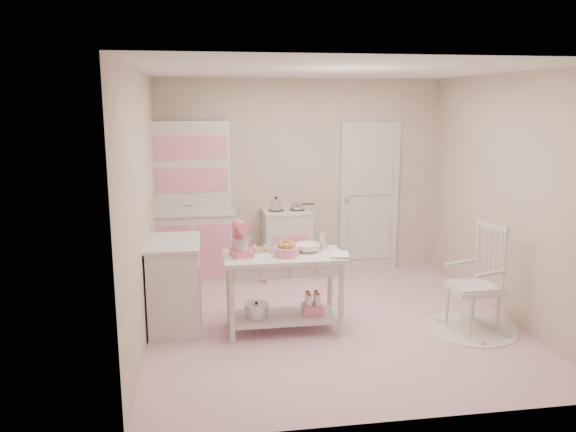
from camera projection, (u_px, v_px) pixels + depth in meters
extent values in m
plane|color=#CB7F9C|center=(332.00, 323.00, 5.95)|extent=(3.80, 3.80, 0.00)
cube|color=white|center=(336.00, 70.00, 5.43)|extent=(3.80, 3.80, 0.04)
cube|color=beige|center=(301.00, 178.00, 7.53)|extent=(3.80, 0.04, 2.60)
cube|color=beige|center=(399.00, 250.00, 3.86)|extent=(3.80, 0.04, 2.60)
cube|color=beige|center=(142.00, 208.00, 5.41)|extent=(0.04, 3.80, 2.60)
cube|color=beige|center=(508.00, 197.00, 5.98)|extent=(0.04, 3.80, 2.60)
cube|color=silver|center=(369.00, 197.00, 7.70)|extent=(0.82, 0.05, 2.04)
cube|color=silver|center=(193.00, 203.00, 7.13)|extent=(1.06, 0.50, 2.08)
cube|color=silver|center=(287.00, 244.00, 7.38)|extent=(0.62, 0.57, 0.92)
cube|color=silver|center=(175.00, 285.00, 5.75)|extent=(0.54, 0.84, 0.92)
cylinder|color=white|center=(471.00, 329.00, 5.77)|extent=(0.92, 0.92, 0.01)
cube|color=silver|center=(474.00, 279.00, 5.66)|extent=(0.67, 0.83, 1.10)
cube|color=silver|center=(284.00, 293.00, 5.69)|extent=(1.20, 0.60, 0.80)
cube|color=#FB6A7A|center=(241.00, 239.00, 5.53)|extent=(0.26, 0.32, 0.34)
cube|color=silver|center=(267.00, 250.00, 5.76)|extent=(0.34, 0.24, 0.02)
cylinder|color=pink|center=(286.00, 251.00, 5.56)|extent=(0.25, 0.25, 0.09)
imported|color=white|center=(308.00, 248.00, 5.72)|extent=(0.26, 0.26, 0.08)
cylinder|color=silver|center=(323.00, 241.00, 5.82)|extent=(0.10, 0.10, 0.17)
imported|color=white|center=(330.00, 255.00, 5.56)|extent=(0.22, 0.27, 0.02)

